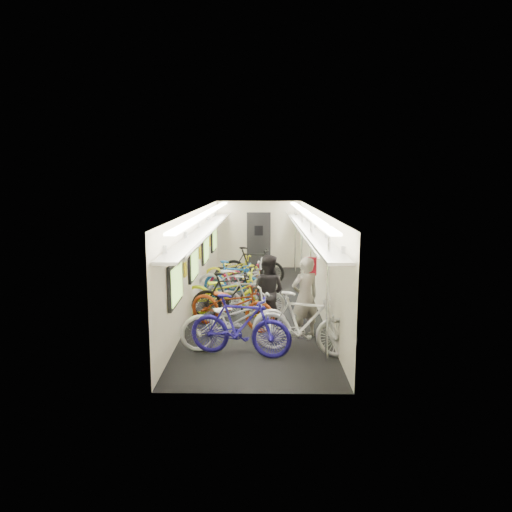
{
  "coord_description": "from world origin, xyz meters",
  "views": [
    {
      "loc": [
        0.14,
        -11.32,
        3.11
      ],
      "look_at": [
        -0.03,
        0.54,
        1.15
      ],
      "focal_mm": 32.0,
      "sensor_mm": 36.0,
      "label": 1
    }
  ],
  "objects_px": {
    "bicycle_1": "(240,326)",
    "passenger_near": "(305,297)",
    "bicycle_0": "(235,320)",
    "passenger_mid": "(267,292)",
    "backpack": "(310,266)"
  },
  "relations": [
    {
      "from": "bicycle_1",
      "to": "backpack",
      "type": "bearing_deg",
      "value": -23.41
    },
    {
      "from": "passenger_near",
      "to": "passenger_mid",
      "type": "relative_size",
      "value": 1.02
    },
    {
      "from": "bicycle_1",
      "to": "passenger_near",
      "type": "distance_m",
      "value": 1.65
    },
    {
      "from": "bicycle_0",
      "to": "bicycle_1",
      "type": "xyz_separation_m",
      "value": [
        0.11,
        -0.41,
        0.02
      ]
    },
    {
      "from": "bicycle_1",
      "to": "passenger_mid",
      "type": "xyz_separation_m",
      "value": [
        0.5,
        1.54,
        0.24
      ]
    },
    {
      "from": "passenger_near",
      "to": "backpack",
      "type": "height_order",
      "value": "passenger_near"
    },
    {
      "from": "bicycle_0",
      "to": "passenger_mid",
      "type": "height_order",
      "value": "passenger_mid"
    },
    {
      "from": "passenger_mid",
      "to": "backpack",
      "type": "xyz_separation_m",
      "value": [
        0.94,
        0.38,
        0.48
      ]
    },
    {
      "from": "backpack",
      "to": "passenger_mid",
      "type": "bearing_deg",
      "value": -146.06
    },
    {
      "from": "bicycle_1",
      "to": "passenger_near",
      "type": "bearing_deg",
      "value": -36.69
    },
    {
      "from": "bicycle_1",
      "to": "passenger_near",
      "type": "height_order",
      "value": "passenger_near"
    },
    {
      "from": "bicycle_0",
      "to": "backpack",
      "type": "height_order",
      "value": "backpack"
    },
    {
      "from": "passenger_mid",
      "to": "backpack",
      "type": "height_order",
      "value": "passenger_mid"
    },
    {
      "from": "bicycle_1",
      "to": "backpack",
      "type": "relative_size",
      "value": 4.92
    },
    {
      "from": "passenger_mid",
      "to": "passenger_near",
      "type": "bearing_deg",
      "value": 166.12
    }
  ]
}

